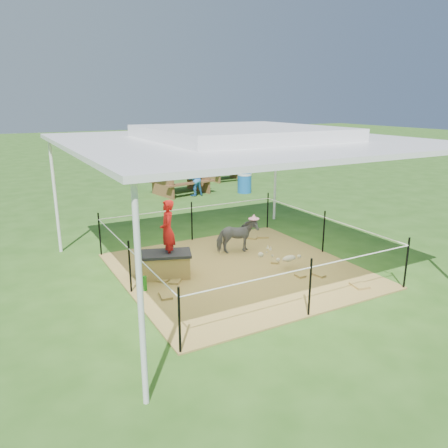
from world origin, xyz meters
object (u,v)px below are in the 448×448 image
green_bottle (145,283)px  pony (237,236)px  woman (167,225)px  trash_barrel (244,182)px  distant_person (195,179)px  straw_bale (164,266)px  picnic_table_far (225,172)px  picnic_table_near (181,182)px  foal (289,257)px

green_bottle → pony: 2.71m
woman → trash_barrel: bearing=158.1°
pony → distant_person: 6.47m
trash_barrel → woman: bearing=-131.5°
straw_bale → picnic_table_far: (6.36, 9.05, 0.09)m
picnic_table_near → picnic_table_far: 3.34m
straw_bale → picnic_table_near: 8.11m
straw_bale → woman: bearing=0.0°
woman → distant_person: size_ratio=0.95×
green_bottle → trash_barrel: (6.24, 6.78, 0.24)m
green_bottle → picnic_table_far: picnic_table_far is taller
picnic_table_near → green_bottle: bearing=-128.5°
woman → distant_person: bearing=170.7°
picnic_table_far → distant_person: distant_person is taller
pony → picnic_table_far: pony is taller
woman → trash_barrel: size_ratio=1.47×
green_bottle → distant_person: 8.41m
woman → green_bottle: 1.20m
straw_bale → pony: bearing=15.0°
foal → picnic_table_near: bearing=79.0°
foal → picnic_table_near: 8.22m
straw_bale → woman: size_ratio=0.83×
foal → trash_barrel: 7.88m
pony → picnic_table_near: size_ratio=0.45×
woman → trash_barrel: woman is taller
straw_bale → picnic_table_far: 11.07m
trash_barrel → picnic_table_far: (0.67, 2.72, -0.06)m
picnic_table_near → woman: bearing=-125.9°
straw_bale → picnic_table_near: (3.51, 7.31, 0.18)m
foal → picnic_table_far: (3.95, 9.89, 0.07)m
foal → trash_barrel: bearing=62.0°
green_bottle → foal: size_ratio=0.31×
trash_barrel → picnic_table_far: bearing=76.2°
green_bottle → distant_person: size_ratio=0.22×
straw_bale → trash_barrel: size_ratio=1.22×
foal → distant_person: bearing=76.2°
picnic_table_near → picnic_table_far: (2.85, 1.74, -0.08)m
green_bottle → picnic_table_near: 8.76m
straw_bale → pony: size_ratio=1.08×
pony → trash_barrel: trash_barrel is taller
straw_bale → trash_barrel: bearing=48.0°
picnic_table_near → distant_person: bearing=-73.6°
distant_person → straw_bale: bearing=57.6°
woman → foal: woman is taller
woman → pony: 2.05m
woman → picnic_table_far: 11.03m
woman → picnic_table_far: (6.26, 9.05, -0.72)m
foal → picnic_table_far: size_ratio=0.54×
straw_bale → picnic_table_near: bearing=64.3°
picnic_table_near → distant_person: distant_person is taller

